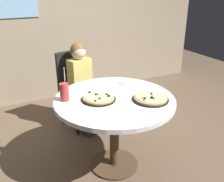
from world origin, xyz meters
TOP-DOWN VIEW (x-y plane):
  - ground_plane at (0.00, 0.00)m, footprint 8.00×8.00m
  - wall_with_window at (-0.00, 2.00)m, footprint 5.20×0.14m
  - dining_table at (0.00, 0.00)m, footprint 1.10×1.10m
  - chair_wooden at (-0.02, 0.99)m, footprint 0.48×0.48m
  - diner_child at (0.02, 0.82)m, footprint 0.33×0.43m
  - pizza_veggie at (-0.14, 0.03)m, footprint 0.31×0.31m
  - pizza_cheese at (0.26, -0.19)m, footprint 0.32×0.32m
  - soda_cup at (-0.41, 0.16)m, footprint 0.08×0.08m
  - plate_small at (0.31, 0.29)m, footprint 0.18×0.18m

SIDE VIEW (x-z plane):
  - ground_plane at x=0.00m, z-range 0.00..0.00m
  - diner_child at x=0.02m, z-range -0.06..1.02m
  - chair_wooden at x=-0.02m, z-range 0.06..1.01m
  - dining_table at x=0.00m, z-range 0.26..1.01m
  - plate_small at x=0.31m, z-range 0.75..0.76m
  - pizza_cheese at x=0.26m, z-range 0.74..0.79m
  - pizza_veggie at x=-0.14m, z-range 0.74..0.79m
  - soda_cup at x=-0.41m, z-range 0.68..0.99m
  - wall_with_window at x=0.00m, z-range 0.00..2.90m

